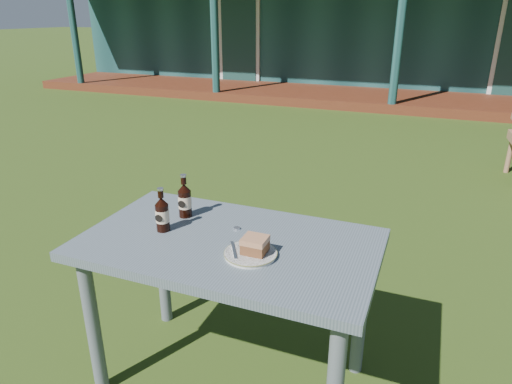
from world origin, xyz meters
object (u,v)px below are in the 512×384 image
at_px(cafe_table, 229,262).
at_px(plate, 251,254).
at_px(cola_bottle_far, 162,214).
at_px(cake_slice, 255,245).
at_px(cola_bottle_near, 185,200).

distance_m(cafe_table, plate, 0.19).
bearing_deg(cafe_table, cola_bottle_far, -175.75).
bearing_deg(cafe_table, cake_slice, -27.51).
distance_m(cola_bottle_near, cola_bottle_far, 0.16).
xyz_separation_m(cafe_table, cola_bottle_far, (-0.29, -0.02, 0.18)).
bearing_deg(cola_bottle_far, cake_slice, -7.00).
bearing_deg(cola_bottle_near, plate, -28.59).
relative_size(cafe_table, plate, 5.88).
xyz_separation_m(plate, cola_bottle_far, (-0.43, 0.06, 0.07)).
height_order(cola_bottle_near, cola_bottle_far, cola_bottle_near).
relative_size(cafe_table, cola_bottle_far, 6.25).
height_order(cafe_table, cola_bottle_far, cola_bottle_far).
xyz_separation_m(cafe_table, cola_bottle_near, (-0.28, 0.14, 0.18)).
distance_m(cafe_table, cola_bottle_near, 0.36).
height_order(cafe_table, cake_slice, cake_slice).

